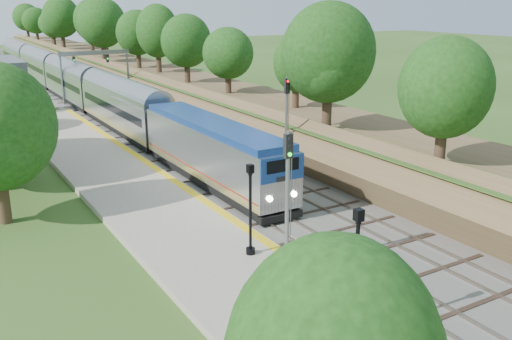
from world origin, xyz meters
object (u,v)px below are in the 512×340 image
lamppost_mid (355,278)px  signal_farside (287,113)px  signal_gantry (95,62)px  signal_platform (288,185)px  lamppost_far (250,215)px  train (73,85)px

lamppost_mid → signal_farside: size_ratio=0.71×
signal_gantry → lamppost_mid: bearing=-96.5°
signal_gantry → signal_platform: (-5.37, -49.42, -0.60)m
lamppost_mid → signal_farside: 21.94m
lamppost_far → train: bearing=85.6°
train → lamppost_mid: (-3.81, -56.28, 0.35)m
lamppost_mid → signal_platform: (0.91, 5.74, 1.72)m
signal_gantry → lamppost_far: 48.05m
signal_gantry → lamppost_far: size_ratio=1.89×
lamppost_mid → signal_farside: signal_farside is taller
lamppost_far → signal_farside: (9.92, 11.87, 1.86)m
lamppost_mid → signal_farside: bearing=62.8°
lamppost_far → signal_farside: bearing=50.1°
lamppost_far → signal_platform: (0.82, -1.84, 1.86)m
signal_gantry → train: signal_gantry is taller
signal_gantry → train: (-2.47, 1.13, -2.68)m
train → signal_platform: size_ratio=14.96×
lamppost_far → signal_platform: signal_platform is taller
lamppost_far → signal_platform: size_ratio=0.71×
train → signal_platform: 50.67m
train → signal_platform: signal_platform is taller
lamppost_far → signal_platform: bearing=-65.9°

